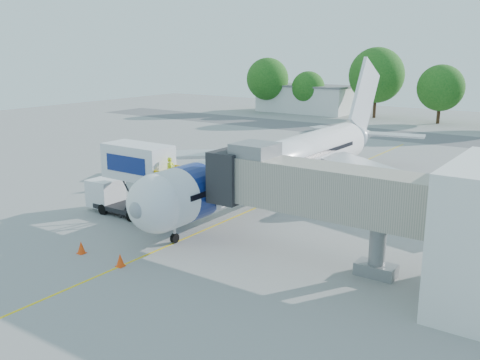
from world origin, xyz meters
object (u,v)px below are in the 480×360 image
Objects in this scene: jet_bridge at (305,188)px; ground_tug at (24,281)px; catering_hiloader at (132,180)px; aircraft at (283,162)px.

ground_tug is at bearing -126.38° from jet_bridge.
ground_tug is (5.06, -12.49, -1.98)m from catering_hiloader.
ground_tug is (-9.20, -12.49, -3.56)m from jet_bridge.
ground_tug is at bearing -92.93° from aircraft.
aircraft reaches higher than jet_bridge.
jet_bridge is 15.92m from ground_tug.
catering_hiloader is 2.11× the size of ground_tug.
jet_bridge is at bearing -54.30° from aircraft.
aircraft reaches higher than catering_hiloader.
jet_bridge reaches higher than ground_tug.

